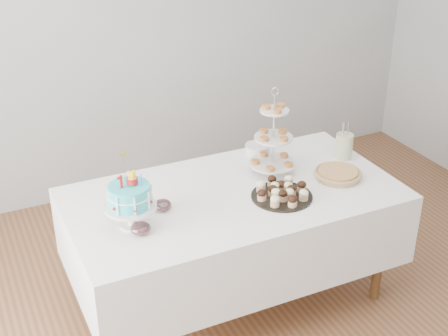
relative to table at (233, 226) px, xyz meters
name	(u,v)px	position (x,y,z in m)	size (l,w,h in m)	color
floor	(255,327)	(0.00, -0.30, -0.54)	(5.00, 5.00, 0.00)	brown
walls	(261,118)	(0.00, -0.30, 0.81)	(5.04, 4.04, 2.70)	#989A9D
table	(233,226)	(0.00, 0.00, 0.00)	(1.92, 1.02, 0.77)	white
birthday_cake	(131,208)	(-0.64, -0.09, 0.34)	(0.27, 0.27, 0.42)	silver
cupcake_tray	(282,191)	(0.23, -0.16, 0.27)	(0.35, 0.35, 0.08)	black
pie	(338,174)	(0.65, -0.10, 0.25)	(0.29, 0.29, 0.05)	tan
tiered_stand	(273,138)	(0.33, 0.13, 0.46)	(0.28, 0.28, 0.55)	silver
plate_stack	(257,149)	(0.37, 0.40, 0.26)	(0.16, 0.16, 0.06)	silver
pastry_plate	(273,162)	(0.38, 0.22, 0.24)	(0.24, 0.24, 0.04)	silver
jam_bowl_a	(141,228)	(-0.62, -0.18, 0.26)	(0.11, 0.11, 0.06)	silver
jam_bowl_b	(163,205)	(-0.44, 0.00, 0.26)	(0.10, 0.10, 0.06)	silver
utensil_pitcher	(344,145)	(0.84, 0.11, 0.31)	(0.11, 0.11, 0.25)	silver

